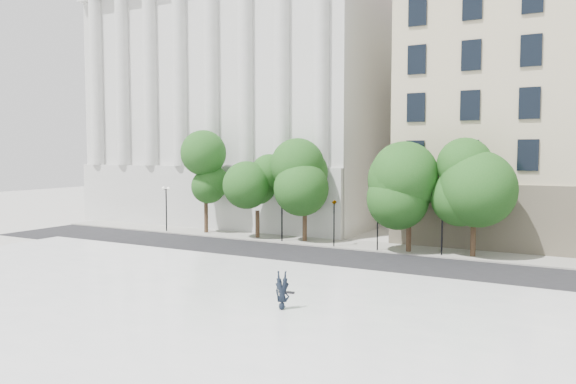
# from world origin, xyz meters

# --- Properties ---
(ground) EXTENTS (160.00, 160.00, 0.00)m
(ground) POSITION_xyz_m (0.00, 0.00, 0.00)
(ground) COLOR #AFADA5
(ground) RESTS_ON ground
(plaza) EXTENTS (44.00, 22.00, 0.45)m
(plaza) POSITION_xyz_m (0.00, 3.00, 0.23)
(plaza) COLOR white
(plaza) RESTS_ON ground
(street) EXTENTS (60.00, 8.00, 0.02)m
(street) POSITION_xyz_m (0.00, 18.00, 0.01)
(street) COLOR black
(street) RESTS_ON ground
(far_sidewalk) EXTENTS (60.00, 4.00, 0.12)m
(far_sidewalk) POSITION_xyz_m (0.00, 24.00, 0.06)
(far_sidewalk) COLOR gray
(far_sidewalk) RESTS_ON ground
(building_west) EXTENTS (31.50, 27.65, 25.60)m
(building_west) POSITION_xyz_m (-17.00, 38.57, 12.89)
(building_west) COLOR beige
(building_west) RESTS_ON ground
(traffic_light_west) EXTENTS (0.46, 1.58, 4.13)m
(traffic_light_west) POSITION_xyz_m (-1.15, 22.30, 3.61)
(traffic_light_west) COLOR black
(traffic_light_west) RESTS_ON ground
(traffic_light_east) EXTENTS (0.72, 1.58, 4.12)m
(traffic_light_east) POSITION_xyz_m (2.33, 22.30, 3.61)
(traffic_light_east) COLOR black
(traffic_light_east) RESTS_ON ground
(person_lying) EXTENTS (1.23, 1.80, 0.46)m
(person_lying) POSITION_xyz_m (4.46, 4.41, 0.68)
(person_lying) COLOR black
(person_lying) RESTS_ON plaza
(skateboard) EXTENTS (0.79, 0.31, 0.08)m
(skateboard) POSITION_xyz_m (3.22, 7.01, 0.49)
(skateboard) COLOR black
(skateboard) RESTS_ON plaza
(street_trees) EXTENTS (39.01, 5.07, 7.82)m
(street_trees) POSITION_xyz_m (2.47, 23.33, 5.23)
(street_trees) COLOR #382619
(street_trees) RESTS_ON ground
(lamp_posts) EXTENTS (35.86, 0.28, 4.24)m
(lamp_posts) POSITION_xyz_m (0.07, 22.60, 2.84)
(lamp_posts) COLOR black
(lamp_posts) RESTS_ON ground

